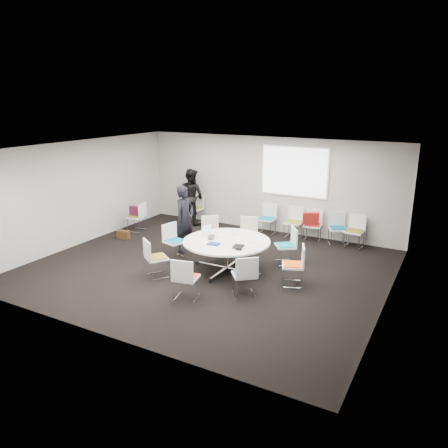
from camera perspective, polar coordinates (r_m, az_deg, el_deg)
The scene contains 31 objects.
room_shell at distance 9.94m, azimuth -1.64°, elevation 1.73°, with size 8.08×7.08×2.88m.
conference_table at distance 10.08m, azimuth 0.33°, elevation -3.34°, with size 2.00×2.00×0.73m.
projection_screen at distance 12.64m, azimuth 9.15°, elevation 6.75°, with size 1.90×0.03×1.35m, color white.
chair_ring_a at distance 9.51m, azimuth 9.02°, elevation -6.31°, with size 0.59×0.59×0.88m.
chair_ring_b at distance 10.68m, azimuth 8.06°, elevation -3.71°, with size 0.63×0.64×0.88m.
chair_ring_c at distance 11.46m, azimuth 3.16°, elevation -2.17°, with size 0.58×0.57×0.88m.
chair_ring_d at distance 11.54m, azimuth -1.60°, elevation -2.02°, with size 0.64×0.64×0.88m.
chair_ring_e at distance 10.96m, azimuth -6.42°, elevation -3.12°, with size 0.54×0.55×0.88m.
chair_ring_f at distance 9.93m, azimuth -8.84°, elevation -5.31°, with size 0.63×0.63×0.88m.
chair_ring_g at distance 8.81m, azimuth -4.97°, elevation -8.06°, with size 0.54×0.53×0.88m.
chair_ring_h at distance 8.93m, azimuth 2.70°, elevation -7.66°, with size 0.64×0.64×0.88m.
chair_back_a at distance 12.95m, azimuth 5.63°, elevation -0.05°, with size 0.47×0.45×0.88m.
chair_back_b at distance 12.67m, azimuth 9.03°, elevation -0.55°, with size 0.47×0.46×0.88m.
chair_back_c at distance 12.50m, azimuth 11.47°, elevation -0.91°, with size 0.51×0.50×0.88m.
chair_back_d at distance 12.33m, azimuth 14.57°, elevation -1.35°, with size 0.61×0.60×0.88m.
chair_back_e at distance 12.19m, azimuth 16.63°, elevation -1.70°, with size 0.50×0.49×0.88m.
chair_spare_left at distance 13.38m, azimuth -11.26°, elevation 0.24°, with size 0.53×0.54×0.88m.
chair_person_back at distance 14.09m, azimuth -3.85°, elevation 1.33°, with size 0.52×0.51×0.88m.
person_main at distance 11.28m, azimuth -5.15°, elevation 0.65°, with size 0.63×0.42×1.74m, color black.
person_back at distance 13.81m, azimuth -4.28°, elevation 3.61°, with size 0.86×0.67×1.76m, color black.
laptop at distance 10.19m, azimuth -1.41°, elevation -1.74°, with size 0.36×0.23×0.03m, color #333338.
laptop_lid at distance 10.36m, azimuth -2.30°, elevation -0.79°, with size 0.30×0.02×0.22m, color silver.
notebook_black at distance 9.58m, azimuth 1.88°, elevation -2.96°, with size 0.22×0.30×0.02m, color black.
tablet_folio at distance 9.74m, azimuth -1.38°, elevation -2.61°, with size 0.26×0.20×0.03m, color navy.
papers_right at distance 9.98m, azimuth 3.92°, elevation -2.25°, with size 0.30×0.21×0.00m, color silver.
papers_front at distance 9.65m, azimuth 4.50°, elevation -2.91°, with size 0.30×0.21×0.00m, color silver.
cup at distance 10.38m, azimuth 1.23°, elevation -1.22°, with size 0.08×0.08×0.09m, color white.
phone at distance 9.39m, azimuth 1.90°, elevation -3.40°, with size 0.14×0.07×0.01m, color black.
maroon_bag at distance 13.29m, azimuth -11.41°, elevation 1.67°, with size 0.40×0.14×0.28m, color #49132D.
brown_bag at distance 12.77m, azimuth -13.02°, elevation -1.36°, with size 0.36×0.16×0.24m, color #3A2412.
red_jacket at distance 12.17m, azimuth 11.27°, elevation 0.73°, with size 0.44×0.10×0.35m, color #A01C13.
Camera 1 is at (4.97, -8.30, 3.89)m, focal length 35.00 mm.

